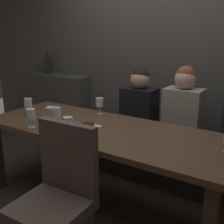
{
  "coord_description": "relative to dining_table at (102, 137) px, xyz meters",
  "views": [
    {
      "loc": [
        1.31,
        -1.86,
        1.53
      ],
      "look_at": [
        -0.0,
        0.16,
        0.84
      ],
      "focal_mm": 44.64,
      "sensor_mm": 36.0,
      "label": 1
    }
  ],
  "objects": [
    {
      "name": "ground",
      "position": [
        0.0,
        0.0,
        -0.65
      ],
      "size": [
        9.0,
        9.0,
        0.0
      ],
      "primitive_type": "plane",
      "color": "#382D26"
    },
    {
      "name": "back_wall_tiled",
      "position": [
        0.0,
        1.22,
        0.85
      ],
      "size": [
        6.0,
        0.12,
        3.0
      ],
      "primitive_type": "cube",
      "color": "#4C4944",
      "rests_on": "ground"
    },
    {
      "name": "back_counter",
      "position": [
        -1.55,
        1.04,
        -0.18
      ],
      "size": [
        1.1,
        0.28,
        0.95
      ],
      "primitive_type": "cube",
      "color": "#413E3A",
      "rests_on": "ground"
    },
    {
      "name": "dining_table",
      "position": [
        0.0,
        0.0,
        0.0
      ],
      "size": [
        2.2,
        0.84,
        0.74
      ],
      "color": "#493422",
      "rests_on": "ground"
    },
    {
      "name": "banquette_bench",
      "position": [
        0.0,
        0.7,
        -0.42
      ],
      "size": [
        2.5,
        0.44,
        0.45
      ],
      "color": "#312A23",
      "rests_on": "ground"
    },
    {
      "name": "chair_near_side",
      "position": [
        0.16,
        -0.72,
        -0.09
      ],
      "size": [
        0.46,
        0.46,
        0.98
      ],
      "color": "brown",
      "rests_on": "ground"
    },
    {
      "name": "diner_redhead",
      "position": [
        -0.02,
        0.72,
        0.14
      ],
      "size": [
        0.36,
        0.24,
        0.73
      ],
      "color": "black",
      "rests_on": "banquette_bench"
    },
    {
      "name": "diner_bearded",
      "position": [
        0.47,
        0.71,
        0.17
      ],
      "size": [
        0.36,
        0.24,
        0.78
      ],
      "color": "#9E9384",
      "rests_on": "banquette_bench"
    },
    {
      "name": "wine_bottle_dark_red",
      "position": [
        -1.69,
        1.05,
        0.42
      ],
      "size": [
        0.08,
        0.08,
        0.33
      ],
      "color": "black",
      "rests_on": "back_counter"
    },
    {
      "name": "wine_glass_near_right",
      "position": [
        -0.26,
        0.33,
        0.2
      ],
      "size": [
        0.08,
        0.08,
        0.16
      ],
      "color": "silver",
      "rests_on": "dining_table"
    },
    {
      "name": "wine_glass_end_left",
      "position": [
        -0.84,
        -0.07,
        0.2
      ],
      "size": [
        0.08,
        0.08,
        0.16
      ],
      "color": "silver",
      "rests_on": "dining_table"
    },
    {
      "name": "wine_glass_end_right",
      "position": [
        -0.51,
        -0.33,
        0.2
      ],
      "size": [
        0.08,
        0.08,
        0.16
      ],
      "color": "silver",
      "rests_on": "dining_table"
    },
    {
      "name": "wine_glass_near_left",
      "position": [
        -0.08,
        -0.34,
        0.2
      ],
      "size": [
        0.08,
        0.08,
        0.16
      ],
      "color": "silver",
      "rests_on": "dining_table"
    },
    {
      "name": "wine_glass_center_back",
      "position": [
        -0.36,
        -0.17,
        0.2
      ],
      "size": [
        0.08,
        0.08,
        0.16
      ],
      "color": "silver",
      "rests_on": "dining_table"
    },
    {
      "name": "dessert_plate",
      "position": [
        -0.09,
        -0.08,
        0.1
      ],
      "size": [
        0.19,
        0.19,
        0.05
      ],
      "color": "white",
      "rests_on": "dining_table"
    },
    {
      "name": "fork_on_table",
      "position": [
        -0.24,
        -0.09,
        0.09
      ],
      "size": [
        0.07,
        0.17,
        0.01
      ],
      "primitive_type": "cube",
      "rotation": [
        0.0,
        0.0,
        0.3
      ],
      "color": "silver",
      "rests_on": "dining_table"
    },
    {
      "name": "folded_napkin",
      "position": [
        -0.84,
        0.23,
        0.09
      ],
      "size": [
        0.14,
        0.13,
        0.01
      ],
      "primitive_type": "cube",
      "rotation": [
        0.0,
        0.0,
        0.32
      ],
      "color": "silver",
      "rests_on": "dining_table"
    }
  ]
}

